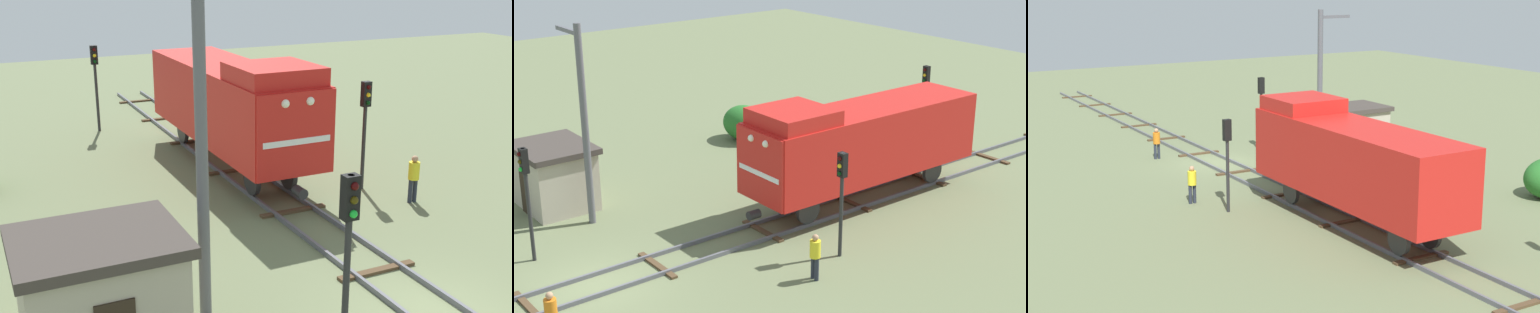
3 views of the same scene
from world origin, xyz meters
TOP-DOWN VIEW (x-y plane):
  - railway_track at (0.00, 0.00)m, footprint 2.40×57.12m
  - locomotive at (0.00, 12.33)m, footprint 2.90×11.60m
  - traffic_signal_near at (-3.20, -0.89)m, footprint 0.32×0.34m
  - traffic_signal_mid at (3.40, 8.10)m, footprint 0.32×0.34m
  - traffic_signal_far at (-3.60, 20.51)m, footprint 0.32×0.34m
  - worker_by_signal at (4.20, 6.18)m, footprint 0.38×0.38m
  - catenary_mast at (-5.06, 2.30)m, footprint 1.94×0.28m
  - relay_hut at (-7.50, 1.88)m, footprint 3.50×2.90m

SIDE VIEW (x-z plane):
  - railway_track at x=0.00m, z-range -0.01..0.15m
  - worker_by_signal at x=4.20m, z-range 0.15..1.85m
  - relay_hut at x=-7.50m, z-range 0.02..2.76m
  - locomotive at x=0.00m, z-range 0.47..5.07m
  - traffic_signal_mid at x=3.40m, z-range 0.79..4.80m
  - traffic_signal_far at x=-3.60m, z-range 0.82..5.01m
  - traffic_signal_near at x=-3.20m, z-range 0.83..5.12m
  - catenary_mast at x=-5.06m, z-range 0.25..8.32m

